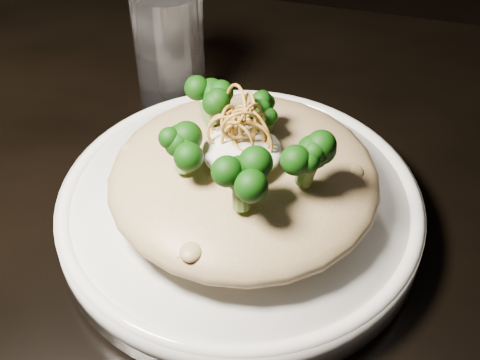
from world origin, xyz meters
name	(u,v)px	position (x,y,z in m)	size (l,w,h in m)	color
table	(237,272)	(0.00, 0.00, 0.67)	(1.10, 0.80, 0.75)	black
plate	(240,211)	(0.01, -0.01, 0.77)	(0.32, 0.32, 0.03)	white
risotto	(244,178)	(0.01, -0.01, 0.81)	(0.23, 0.23, 0.05)	brown
broccoli	(245,136)	(0.01, -0.01, 0.86)	(0.13, 0.13, 0.05)	black
cheese	(242,151)	(0.01, -0.01, 0.84)	(0.06, 0.06, 0.02)	silver
shallots	(238,116)	(0.00, 0.00, 0.87)	(0.06, 0.06, 0.04)	#905F1E
drinking_glass	(169,46)	(-0.11, 0.16, 0.81)	(0.07, 0.07, 0.13)	white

